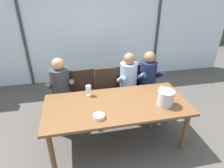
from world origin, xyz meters
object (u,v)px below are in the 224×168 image
object	(u,v)px
dining_table	(117,108)
tasting_bowl	(99,116)
chair_left_of_center	(85,90)
wine_glass_by_left_taster	(162,91)
chair_right_of_center	(127,85)
person_pale_blue_shirt	(130,81)
person_navy_polo	(149,79)
chair_near_curtain	(64,92)
chair_near_window_right	(144,83)
ice_bucket_primary	(166,98)
chair_center	(107,88)
wine_glass_near_bucket	(88,89)
person_charcoal_jacket	(61,87)

from	to	relation	value
dining_table	tasting_bowl	world-z (taller)	tasting_bowl
chair_left_of_center	tasting_bowl	distance (m)	1.20
tasting_bowl	wine_glass_by_left_taster	size ratio (longest dim) A/B	0.89
chair_right_of_center	wine_glass_by_left_taster	world-z (taller)	wine_glass_by_left_taster
person_pale_blue_shirt	person_navy_polo	xyz separation A→B (m)	(0.39, -0.00, 0.00)
chair_near_curtain	wine_glass_by_left_taster	bearing A→B (deg)	-37.30
chair_near_window_right	person_pale_blue_shirt	bearing A→B (deg)	-154.79
person_pale_blue_shirt	ice_bucket_primary	bearing A→B (deg)	-78.70
ice_bucket_primary	tasting_bowl	xyz separation A→B (m)	(-1.00, -0.11, -0.09)
chair_center	wine_glass_by_left_taster	size ratio (longest dim) A/B	5.12
wine_glass_near_bucket	person_pale_blue_shirt	bearing A→B (deg)	27.86
tasting_bowl	chair_near_window_right	bearing A→B (deg)	47.82
dining_table	tasting_bowl	size ratio (longest dim) A/B	13.77
chair_center	person_pale_blue_shirt	distance (m)	0.46
person_charcoal_jacket	wine_glass_by_left_taster	distance (m)	1.71
chair_left_of_center	person_navy_polo	bearing A→B (deg)	-9.66
chair_left_of_center	ice_bucket_primary	distance (m)	1.56
chair_right_of_center	chair_near_window_right	xyz separation A→B (m)	(0.36, 0.03, 0.00)
tasting_bowl	wine_glass_by_left_taster	world-z (taller)	wine_glass_by_left_taster
dining_table	person_charcoal_jacket	xyz separation A→B (m)	(-0.83, 0.75, 0.04)
chair_center	chair_right_of_center	bearing A→B (deg)	2.03
chair_left_of_center	wine_glass_near_bucket	size ratio (longest dim) A/B	5.12
person_charcoal_jacket	wine_glass_near_bucket	bearing A→B (deg)	-46.50
person_navy_polo	ice_bucket_primary	world-z (taller)	person_navy_polo
chair_near_window_right	wine_glass_near_bucket	xyz separation A→B (m)	(-1.16, -0.60, 0.33)
chair_right_of_center	wine_glass_near_bucket	distance (m)	1.03
person_navy_polo	dining_table	bearing A→B (deg)	-140.23
person_navy_polo	wine_glass_near_bucket	bearing A→B (deg)	-163.27
chair_near_curtain	ice_bucket_primary	xyz separation A→B (m)	(1.49, -1.04, 0.33)
chair_center	person_charcoal_jacket	world-z (taller)	person_charcoal_jacket
dining_table	person_navy_polo	bearing A→B (deg)	42.70
dining_table	person_pale_blue_shirt	size ratio (longest dim) A/B	1.76
chair_center	tasting_bowl	distance (m)	1.21
chair_center	person_navy_polo	xyz separation A→B (m)	(0.80, -0.12, 0.17)
tasting_bowl	wine_glass_near_bucket	size ratio (longest dim) A/B	0.89
chair_near_curtain	chair_left_of_center	xyz separation A→B (m)	(0.39, 0.02, 0.00)
wine_glass_by_left_taster	wine_glass_near_bucket	size ratio (longest dim) A/B	1.00
chair_center	chair_near_window_right	xyz separation A→B (m)	(0.76, 0.05, 0.00)
chair_near_curtain	chair_left_of_center	bearing A→B (deg)	-5.72
person_charcoal_jacket	tasting_bowl	distance (m)	1.16
chair_near_curtain	chair_right_of_center	distance (m)	1.21
chair_right_of_center	person_charcoal_jacket	xyz separation A→B (m)	(-1.25, -0.14, 0.17)
chair_center	ice_bucket_primary	size ratio (longest dim) A/B	3.71
chair_near_curtain	person_charcoal_jacket	distance (m)	0.21
chair_near_curtain	tasting_bowl	distance (m)	1.27
chair_right_of_center	chair_near_curtain	bearing A→B (deg)	-176.07
person_navy_polo	wine_glass_by_left_taster	xyz separation A→B (m)	(-0.10, -0.72, 0.15)
chair_left_of_center	chair_center	xyz separation A→B (m)	(0.42, -0.02, 0.00)
chair_center	tasting_bowl	bearing A→B (deg)	-106.42
chair_near_curtain	chair_center	bearing A→B (deg)	-8.69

